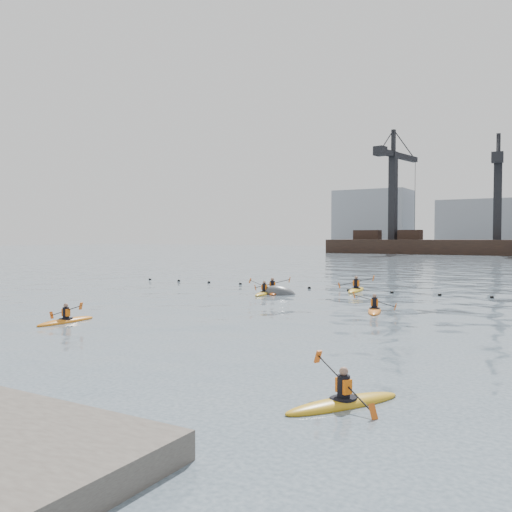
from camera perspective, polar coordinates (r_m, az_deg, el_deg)
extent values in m
plane|color=#3A4B55|center=(19.37, -18.05, -8.99)|extent=(400.00, 400.00, 0.00)
sphere|color=black|center=(47.12, -11.10, -2.45)|extent=(0.24, 0.24, 0.24)
sphere|color=black|center=(45.31, -8.13, -2.61)|extent=(0.24, 0.24, 0.24)
sphere|color=black|center=(43.57, -4.98, -2.79)|extent=(0.24, 0.24, 0.24)
sphere|color=black|center=(41.87, -1.66, -2.97)|extent=(0.24, 0.24, 0.24)
sphere|color=black|center=(40.23, 1.85, -3.18)|extent=(0.24, 0.24, 0.24)
sphere|color=black|center=(38.73, 5.63, -3.39)|extent=(0.24, 0.24, 0.24)
sphere|color=black|center=(37.44, 9.71, -3.59)|extent=(0.24, 0.24, 0.24)
sphere|color=black|center=(36.45, 14.12, -3.77)|extent=(0.24, 0.24, 0.24)
sphere|color=black|center=(35.81, 18.77, -3.92)|extent=(0.24, 0.24, 0.24)
sphere|color=black|center=(35.48, 23.58, -4.04)|extent=(0.24, 0.24, 0.24)
cube|color=black|center=(123.39, 24.02, 0.52)|extent=(72.00, 12.00, 4.50)
cube|color=black|center=(129.62, 11.64, 2.20)|extent=(6.00, 3.00, 2.20)
cube|color=black|center=(126.71, 15.92, 2.17)|extent=(5.00, 3.00, 2.20)
cube|color=black|center=(128.14, 14.22, 6.16)|extent=(1.85, 1.85, 20.00)
cube|color=black|center=(131.57, 14.79, 10.17)|extent=(4.31, 17.93, 1.20)
cube|color=black|center=(123.63, 12.94, 10.72)|extent=(2.62, 2.94, 2.00)
cube|color=black|center=(129.66, 14.27, 11.68)|extent=(0.93, 0.93, 5.00)
cube|color=black|center=(123.61, 24.09, 5.51)|extent=(1.73, 1.73, 17.00)
cube|color=black|center=(126.60, 24.17, 9.01)|extent=(2.50, 15.05, 1.20)
cube|color=black|center=(119.16, 24.07, 9.47)|extent=(2.42, 2.78, 2.00)
cube|color=black|center=(124.80, 24.16, 10.56)|extent=(0.87, 0.87, 5.00)
cube|color=gray|center=(171.44, 12.23, 3.74)|extent=(22.00, 14.00, 18.00)
cube|color=gray|center=(163.70, 23.94, 3.00)|extent=(30.00, 14.00, 14.00)
ellipsoid|color=orange|center=(24.76, -19.37, -6.53)|extent=(0.61, 2.94, 0.29)
cylinder|color=black|center=(24.74, -19.37, -6.25)|extent=(0.55, 0.55, 0.06)
cylinder|color=black|center=(24.71, -19.38, -5.66)|extent=(0.28, 0.28, 0.48)
cube|color=orange|center=(24.70, -19.38, -5.62)|extent=(0.33, 0.20, 0.31)
sphere|color=#8C6651|center=(24.67, -19.39, -4.92)|extent=(0.19, 0.19, 0.19)
cylinder|color=black|center=(24.69, -19.38, -5.45)|extent=(1.95, 0.05, 0.60)
cube|color=#D85914|center=(25.45, -20.72, -5.85)|extent=(0.13, 0.13, 0.31)
cube|color=#D85914|center=(23.95, -17.95, -5.03)|extent=(0.13, 0.13, 0.31)
ellipsoid|color=gold|center=(12.32, 9.20, -15.12)|extent=(2.04, 2.89, 0.30)
cylinder|color=black|center=(12.29, 9.20, -14.58)|extent=(0.77, 0.77, 0.06)
cylinder|color=black|center=(12.21, 9.21, -13.40)|extent=(0.28, 0.28, 0.49)
cube|color=orange|center=(12.21, 9.21, -13.31)|extent=(0.40, 0.35, 0.32)
sphere|color=#8C6651|center=(12.13, 9.21, -11.90)|extent=(0.20, 0.20, 0.20)
cylinder|color=black|center=(12.19, 9.21, -12.97)|extent=(1.67, 1.00, 0.83)
cube|color=#D85914|center=(12.84, 6.54, -10.48)|extent=(0.21, 0.20, 0.31)
cube|color=#D85914|center=(11.59, 12.23, -15.71)|extent=(0.21, 0.20, 0.31)
ellipsoid|color=#DB5714|center=(35.66, 1.74, -3.82)|extent=(2.39, 3.40, 0.35)
cylinder|color=black|center=(35.65, 1.74, -3.59)|extent=(0.90, 0.90, 0.07)
cylinder|color=black|center=(35.62, 1.74, -3.10)|extent=(0.33, 0.33, 0.57)
cube|color=orange|center=(35.62, 1.74, -3.06)|extent=(0.46, 0.41, 0.37)
sphere|color=#8C6651|center=(35.59, 1.74, -2.48)|extent=(0.23, 0.23, 0.23)
cylinder|color=black|center=(35.61, 1.74, -2.92)|extent=(2.06, 1.23, 0.60)
cube|color=#D85914|center=(35.62, -0.07, -3.34)|extent=(0.20, 0.20, 0.38)
cube|color=#D85914|center=(35.63, 3.55, -2.50)|extent=(0.20, 0.20, 0.38)
ellipsoid|color=gold|center=(34.77, 0.88, -3.98)|extent=(1.16, 3.11, 0.31)
cylinder|color=black|center=(34.76, 0.88, -3.77)|extent=(0.67, 0.67, 0.06)
cylinder|color=black|center=(34.73, 0.88, -3.34)|extent=(0.29, 0.29, 0.50)
cube|color=orange|center=(34.73, 0.88, -3.30)|extent=(0.38, 0.27, 0.32)
sphere|color=#8C6651|center=(34.70, 0.88, -2.79)|extent=(0.20, 0.20, 0.20)
cylinder|color=black|center=(34.72, 0.88, -3.18)|extent=(1.96, 0.40, 0.73)
cube|color=#D85914|center=(35.03, -0.63, -2.60)|extent=(0.17, 0.16, 0.32)
cube|color=#D85914|center=(34.44, 2.41, -3.76)|extent=(0.17, 0.16, 0.32)
ellipsoid|color=orange|center=(27.32, 12.37, -5.66)|extent=(1.49, 3.16, 0.31)
cylinder|color=black|center=(27.31, 12.37, -5.40)|extent=(0.73, 0.73, 0.06)
cylinder|color=black|center=(27.27, 12.37, -4.83)|extent=(0.29, 0.29, 0.51)
cube|color=orange|center=(27.27, 12.37, -4.79)|extent=(0.40, 0.31, 0.33)
sphere|color=#8C6651|center=(27.24, 12.38, -4.12)|extent=(0.20, 0.20, 0.20)
cylinder|color=black|center=(27.26, 12.37, -4.63)|extent=(1.99, 0.63, 0.59)
cube|color=#D85914|center=(27.29, 14.46, -5.19)|extent=(0.17, 0.17, 0.33)
cube|color=#D85914|center=(27.28, 10.29, -4.06)|extent=(0.17, 0.17, 0.33)
ellipsoid|color=gold|center=(37.40, 10.49, -3.58)|extent=(1.23, 3.72, 0.36)
cylinder|color=black|center=(37.39, 10.49, -3.35)|extent=(0.77, 0.77, 0.07)
cylinder|color=black|center=(37.36, 10.49, -2.86)|extent=(0.34, 0.34, 0.59)
cube|color=orange|center=(37.36, 10.50, -2.83)|extent=(0.44, 0.31, 0.39)
sphere|color=#8C6651|center=(37.33, 10.50, -2.25)|extent=(0.24, 0.24, 0.24)
cylinder|color=black|center=(37.35, 10.50, -2.69)|extent=(2.43, 0.38, 0.65)
cube|color=#D85914|center=(37.63, 8.76, -3.08)|extent=(0.17, 0.18, 0.39)
cube|color=#D85914|center=(37.10, 12.26, -2.30)|extent=(0.17, 0.18, 0.39)
ellipsoid|color=#383B3D|center=(34.77, 2.57, -4.04)|extent=(2.59, 2.04, 1.47)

